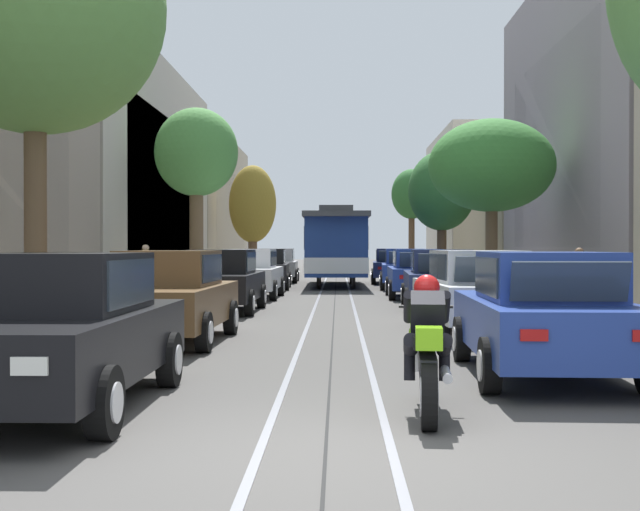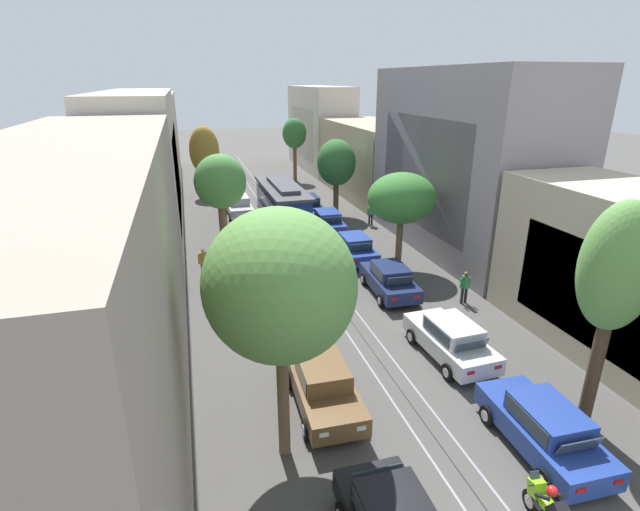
# 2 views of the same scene
# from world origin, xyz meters

# --- Properties ---
(ground_plane) EXTENTS (160.00, 160.00, 0.00)m
(ground_plane) POSITION_xyz_m (0.00, 24.49, 0.00)
(ground_plane) COLOR #4C4947
(trolley_track_rails) EXTENTS (1.14, 69.21, 0.01)m
(trolley_track_rails) POSITION_xyz_m (0.00, 28.61, 0.00)
(trolley_track_rails) COLOR gray
(trolley_track_rails) RESTS_ON ground
(building_facade_left) EXTENTS (4.84, 60.91, 9.52)m
(building_facade_left) POSITION_xyz_m (-9.33, 27.88, 4.53)
(building_facade_left) COLOR gray
(building_facade_left) RESTS_ON ground
(building_facade_right) EXTENTS (5.82, 60.91, 10.92)m
(building_facade_right) POSITION_xyz_m (9.77, 28.97, 4.41)
(building_facade_right) COLOR #BCAD93
(building_facade_right) RESTS_ON ground
(parked_car_brown_second_left) EXTENTS (2.08, 4.39, 1.58)m
(parked_car_brown_second_left) POSITION_xyz_m (-2.83, 7.57, 0.80)
(parked_car_brown_second_left) COLOR brown
(parked_car_brown_second_left) RESTS_ON ground
(parked_car_black_mid_left) EXTENTS (2.04, 4.38, 1.58)m
(parked_car_black_mid_left) POSITION_xyz_m (-2.86, 14.27, 0.80)
(parked_car_black_mid_left) COLOR black
(parked_car_black_mid_left) RESTS_ON ground
(parked_car_white_fourth_left) EXTENTS (2.05, 4.38, 1.58)m
(parked_car_white_fourth_left) POSITION_xyz_m (-2.74, 19.93, 0.80)
(parked_car_white_fourth_left) COLOR silver
(parked_car_white_fourth_left) RESTS_ON ground
(parked_car_black_fifth_left) EXTENTS (2.09, 4.40, 1.58)m
(parked_car_black_fifth_left) POSITION_xyz_m (-2.78, 25.90, 0.80)
(parked_car_black_fifth_left) COLOR black
(parked_car_black_fifth_left) RESTS_ON ground
(parked_car_silver_sixth_left) EXTENTS (2.05, 4.38, 1.58)m
(parked_car_silver_sixth_left) POSITION_xyz_m (-2.76, 32.04, 0.80)
(parked_car_silver_sixth_left) COLOR #B7B7BC
(parked_car_silver_sixth_left) RESTS_ON ground
(parked_car_blue_near_right) EXTENTS (2.10, 4.40, 1.58)m
(parked_car_blue_near_right) POSITION_xyz_m (2.71, 3.92, 0.80)
(parked_car_blue_near_right) COLOR #233D93
(parked_car_blue_near_right) RESTS_ON ground
(parked_car_white_second_right) EXTENTS (2.14, 4.42, 1.58)m
(parked_car_white_second_right) POSITION_xyz_m (2.71, 9.09, 0.80)
(parked_car_white_second_right) COLOR silver
(parked_car_white_second_right) RESTS_ON ground
(parked_car_navy_mid_right) EXTENTS (2.14, 4.42, 1.58)m
(parked_car_navy_mid_right) POSITION_xyz_m (2.80, 15.16, 0.80)
(parked_car_navy_mid_right) COLOR #19234C
(parked_car_navy_mid_right) RESTS_ON ground
(parked_car_blue_fourth_right) EXTENTS (2.06, 4.39, 1.58)m
(parked_car_blue_fourth_right) POSITION_xyz_m (2.68, 20.18, 0.80)
(parked_car_blue_fourth_right) COLOR #233D93
(parked_car_blue_fourth_right) RESTS_ON ground
(parked_car_blue_fifth_right) EXTENTS (2.13, 4.42, 1.58)m
(parked_car_blue_fifth_right) POSITION_xyz_m (2.74, 25.99, 0.80)
(parked_car_blue_fifth_right) COLOR #233D93
(parked_car_blue_fifth_right) RESTS_ON ground
(parked_car_navy_sixth_right) EXTENTS (2.12, 4.41, 1.58)m
(parked_car_navy_sixth_right) POSITION_xyz_m (2.60, 30.92, 0.80)
(parked_car_navy_sixth_right) COLOR #19234C
(parked_car_navy_sixth_right) RESTS_ON ground
(street_tree_kerb_left_near) EXTENTS (3.93, 4.30, 7.30)m
(street_tree_kerb_left_near) POSITION_xyz_m (-4.50, 5.85, 5.31)
(street_tree_kerb_left_near) COLOR brown
(street_tree_kerb_left_near) RESTS_ON ground
(street_tree_kerb_left_second) EXTENTS (2.86, 2.55, 6.42)m
(street_tree_kerb_left_second) POSITION_xyz_m (-4.76, 21.58, 4.80)
(street_tree_kerb_left_second) COLOR brown
(street_tree_kerb_left_second) RESTS_ON ground
(street_tree_kerb_left_mid) EXTENTS (2.70, 2.20, 6.32)m
(street_tree_kerb_left_mid) POSITION_xyz_m (-4.77, 40.23, 4.03)
(street_tree_kerb_left_mid) COLOR brown
(street_tree_kerb_left_mid) RESTS_ON ground
(street_tree_kerb_right_near) EXTENTS (2.23, 1.87, 7.25)m
(street_tree_kerb_right_near) POSITION_xyz_m (4.79, 4.50, 5.20)
(street_tree_kerb_right_near) COLOR #4C3826
(street_tree_kerb_right_near) RESTS_ON ground
(street_tree_kerb_right_second) EXTENTS (3.81, 3.49, 5.50)m
(street_tree_kerb_right_second) POSITION_xyz_m (4.73, 18.35, 4.08)
(street_tree_kerb_right_second) COLOR brown
(street_tree_kerb_right_second) RESTS_ON ground
(street_tree_kerb_right_mid) EXTENTS (2.99, 3.26, 5.95)m
(street_tree_kerb_right_mid) POSITION_xyz_m (4.74, 30.31, 4.13)
(street_tree_kerb_right_mid) COLOR brown
(street_tree_kerb_right_mid) RESTS_ON ground
(street_tree_kerb_right_fourth) EXTENTS (2.51, 2.31, 6.50)m
(street_tree_kerb_right_fourth) POSITION_xyz_m (4.67, 44.66, 4.86)
(street_tree_kerb_right_fourth) COLOR brown
(street_tree_kerb_right_fourth) RESTS_ON ground
(cable_car_trolley) EXTENTS (2.64, 9.15, 3.28)m
(cable_car_trolley) POSITION_xyz_m (-0.00, 28.07, 1.66)
(cable_car_trolley) COLOR navy
(cable_car_trolley) RESTS_ON ground
(pedestrian_on_left_pavement) EXTENTS (0.55, 0.27, 1.64)m
(pedestrian_on_left_pavement) POSITION_xyz_m (6.31, 26.73, 0.93)
(pedestrian_on_left_pavement) COLOR black
(pedestrian_on_left_pavement) RESTS_ON ground
(pedestrian_on_right_pavement) EXTENTS (0.55, 0.37, 1.73)m
(pedestrian_on_right_pavement) POSITION_xyz_m (-6.08, 19.73, 0.98)
(pedestrian_on_right_pavement) COLOR #282D38
(pedestrian_on_right_pavement) RESTS_ON ground
(pedestrian_crossing_far) EXTENTS (0.55, 0.37, 1.63)m
(pedestrian_crossing_far) POSITION_xyz_m (5.86, 13.21, 0.92)
(pedestrian_crossing_far) COLOR black
(pedestrian_crossing_far) RESTS_ON ground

